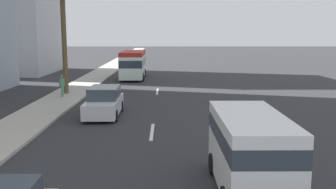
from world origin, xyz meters
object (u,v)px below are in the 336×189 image
object	(u,v)px
car_second	(104,102)
pedestrian_mid_block	(62,85)
van_third	(250,148)
minibus_lead	(133,64)

from	to	relation	value
car_second	pedestrian_mid_block	bearing A→B (deg)	-145.94
van_third	pedestrian_mid_block	bearing A→B (deg)	31.14
pedestrian_mid_block	car_second	bearing A→B (deg)	-95.92
pedestrian_mid_block	minibus_lead	bearing A→B (deg)	30.90
van_third	car_second	bearing A→B (deg)	29.45
minibus_lead	van_third	size ratio (longest dim) A/B	1.44
minibus_lead	car_second	xyz separation A→B (m)	(-18.02, 0.21, -0.79)
van_third	minibus_lead	bearing A→B (deg)	11.54
minibus_lead	pedestrian_mid_block	bearing A→B (deg)	-19.13
car_second	pedestrian_mid_block	size ratio (longest dim) A/B	2.85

